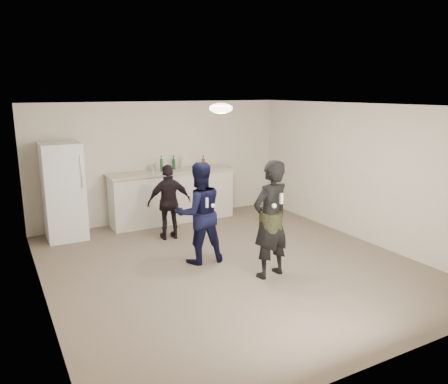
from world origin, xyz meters
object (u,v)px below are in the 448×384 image
counter (173,197)px  man (199,213)px  shaker (153,167)px  fridge (63,191)px  spectator (169,202)px  woman (271,219)px

counter → man: (-0.47, -2.32, 0.29)m
shaker → fridge: bearing=-174.1°
shaker → man: man is taller
spectator → fridge: bearing=-22.9°
man → woman: (0.68, -1.01, 0.06)m
shaker → spectator: 1.24m
fridge → counter: bearing=1.8°
shaker → woman: 3.51m
counter → shaker: shaker is taller
shaker → spectator: (-0.10, -1.14, -0.47)m
counter → man: man is taller
counter → fridge: size_ratio=1.44×
counter → shaker: bearing=162.6°
man → spectator: size_ratio=1.16×
woman → fridge: bearing=-64.0°
man → spectator: 1.30m
fridge → woman: (2.38, -3.26, -0.02)m
counter → woman: bearing=-86.5°
fridge → man: fridge is taller
shaker → man: 2.46m
fridge → man: (1.71, -2.25, -0.08)m
counter → shaker: size_ratio=15.29×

